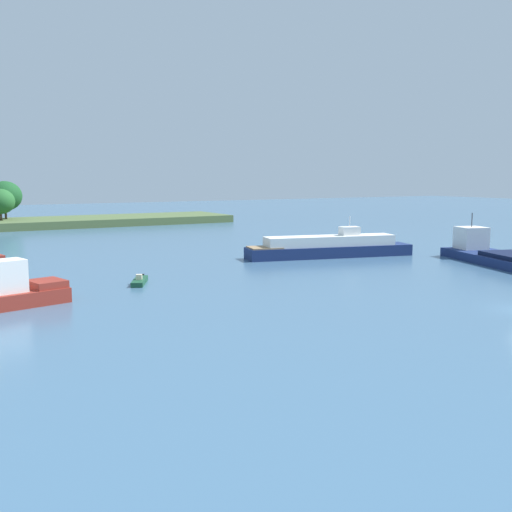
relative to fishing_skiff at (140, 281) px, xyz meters
name	(u,v)px	position (x,y,z in m)	size (l,w,h in m)	color
fishing_skiff	(140,281)	(0.00, 0.00, 0.00)	(2.96, 4.53, 0.96)	#19472D
white_riverboat	(330,247)	(27.56, 6.36, 1.02)	(22.17, 8.58, 5.23)	navy
tugboat	(10,291)	(-12.36, -4.94, 1.02)	(9.66, 5.35, 5.01)	maroon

